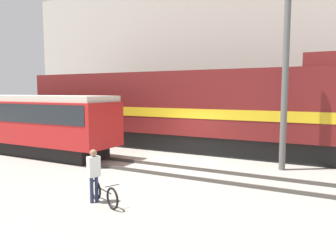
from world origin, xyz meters
TOP-DOWN VIEW (x-y plane):
  - ground_plane at (0.00, 0.00)m, footprint 120.00×120.00m
  - track_near at (0.00, -1.78)m, footprint 60.00×1.51m
  - track_far at (0.00, 3.36)m, footprint 60.00×1.51m
  - building_backdrop at (0.00, 12.10)m, footprint 38.25×6.00m
  - freight_locomotive at (-1.70, 3.36)m, footprint 19.74×3.04m
  - streetcar at (-8.50, -1.78)m, footprint 11.33×2.54m
  - bicycle at (0.56, -6.23)m, footprint 1.58×0.78m
  - person at (0.19, -6.21)m, footprint 0.34×0.42m
  - utility_pole_left at (4.49, 0.79)m, footprint 0.27×0.27m

SIDE VIEW (x-z plane):
  - ground_plane at x=0.00m, z-range 0.00..0.00m
  - track_near at x=0.00m, z-range 0.00..0.14m
  - track_far at x=0.00m, z-range 0.00..0.14m
  - bicycle at x=0.56m, z-range -0.03..0.68m
  - person at x=0.19m, z-range 0.17..1.79m
  - streetcar at x=-8.50m, z-range 0.23..3.36m
  - freight_locomotive at x=-1.70m, z-range -0.18..4.86m
  - utility_pole_left at x=4.49m, z-range 0.00..7.21m
  - building_backdrop at x=0.00m, z-range 0.00..11.85m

